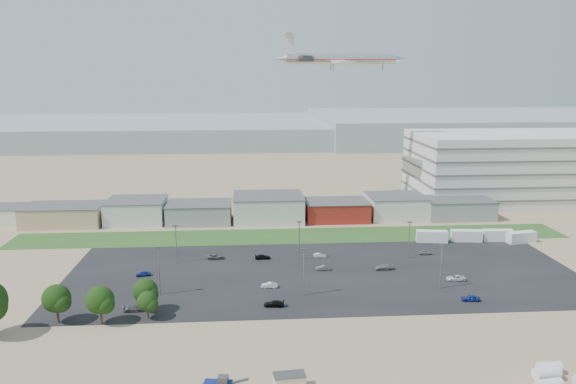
{
  "coord_description": "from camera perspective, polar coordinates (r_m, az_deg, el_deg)",
  "views": [
    {
      "loc": [
        -12.36,
        -104.95,
        45.78
      ],
      "look_at": [
        -3.18,
        22.0,
        19.34
      ],
      "focal_mm": 35.0,
      "sensor_mm": 36.0,
      "label": 1
    }
  ],
  "objects": [
    {
      "name": "tree_right",
      "position": [
        115.36,
        -14.27,
        -9.95
      ],
      "size": [
        5.15,
        5.15,
        7.73
      ],
      "primitive_type": null,
      "color": "black",
      "rests_on": "ground"
    },
    {
      "name": "box_trailer_a",
      "position": [
        162.89,
        14.41,
        -4.38
      ],
      "size": [
        8.82,
        3.95,
        3.19
      ],
      "primitive_type": null,
      "rotation": [
        0.0,
        0.0,
        -0.16
      ],
      "color": "silver",
      "rests_on": "ground"
    },
    {
      "name": "parked_car_11",
      "position": [
        145.23,
        3.27,
        -6.43
      ],
      "size": [
        3.38,
        1.23,
        1.11
      ],
      "primitive_type": "imported",
      "rotation": [
        0.0,
        0.0,
        1.55
      ],
      "color": "silver",
      "rests_on": "ground"
    },
    {
      "name": "lightpole_front_m",
      "position": [
        119.47,
        1.61,
        -8.14
      ],
      "size": [
        1.22,
        0.51,
        10.33
      ],
      "primitive_type": null,
      "color": "slate",
      "rests_on": "ground"
    },
    {
      "name": "portable_shed",
      "position": [
        87.99,
        0.14,
        -18.7
      ],
      "size": [
        5.01,
        2.95,
        2.41
      ],
      "primitive_type": null,
      "rotation": [
        0.0,
        0.0,
        0.1
      ],
      "color": "beige",
      "rests_on": "ground"
    },
    {
      "name": "storage_tank_ne",
      "position": [
        100.49,
        25.01,
        -15.84
      ],
      "size": [
        3.74,
        2.0,
        2.19
      ],
      "primitive_type": null,
      "rotation": [
        0.0,
        0.0,
        0.05
      ],
      "color": "silver",
      "rests_on": "ground"
    },
    {
      "name": "parked_car_7",
      "position": [
        136.04,
        3.58,
        -7.69
      ],
      "size": [
        3.51,
        1.22,
        1.16
      ],
      "primitive_type": "imported",
      "rotation": [
        0.0,
        0.0,
        -1.57
      ],
      "color": "#595B5E",
      "rests_on": "ground"
    },
    {
      "name": "airliner",
      "position": [
        205.2,
        5.41,
        13.31
      ],
      "size": [
        48.9,
        34.36,
        14.07
      ],
      "primitive_type": null,
      "rotation": [
        0.0,
        0.0,
        0.04
      ],
      "color": "silver"
    },
    {
      "name": "parked_car_0",
      "position": [
        134.72,
        16.67,
        -8.37
      ],
      "size": [
        4.44,
        2.24,
        1.2
      ],
      "primitive_type": "imported",
      "rotation": [
        0.0,
        0.0,
        -1.63
      ],
      "color": "silver",
      "rests_on": "ground"
    },
    {
      "name": "parking_garage",
      "position": [
        227.08,
        22.73,
        2.39
      ],
      "size": [
        80.0,
        40.0,
        25.0
      ],
      "primitive_type": "cube",
      "color": "silver",
      "rests_on": "ground"
    },
    {
      "name": "storage_tank_nw",
      "position": [
        98.31,
        24.79,
        -16.39
      ],
      "size": [
        4.24,
        2.54,
        2.4
      ],
      "primitive_type": null,
      "rotation": [
        0.0,
        0.0,
        0.14
      ],
      "color": "silver",
      "rests_on": "ground"
    },
    {
      "name": "hills_backdrop",
      "position": [
        425.21,
        2.97,
        6.15
      ],
      "size": [
        700.0,
        200.0,
        9.0
      ],
      "primitive_type": null,
      "color": "gray",
      "rests_on": "ground"
    },
    {
      "name": "tree_left",
      "position": [
        115.71,
        -22.45,
        -10.23
      ],
      "size": [
        5.66,
        5.66,
        8.49
      ],
      "primitive_type": null,
      "color": "black",
      "rests_on": "ground"
    },
    {
      "name": "parked_car_12",
      "position": [
        138.03,
        9.65,
        -7.52
      ],
      "size": [
        4.46,
        1.84,
        1.29
      ],
      "primitive_type": "imported",
      "rotation": [
        0.0,
        0.0,
        -1.56
      ],
      "color": "#A5A5AA",
      "rests_on": "ground"
    },
    {
      "name": "box_trailer_b",
      "position": [
        166.22,
        17.66,
        -4.25
      ],
      "size": [
        8.68,
        3.69,
        3.16
      ],
      "primitive_type": null,
      "rotation": [
        0.0,
        0.0,
        -0.13
      ],
      "color": "silver",
      "rests_on": "ground"
    },
    {
      "name": "building_row",
      "position": [
        180.9,
        -5.5,
        -1.67
      ],
      "size": [
        170.0,
        20.0,
        8.0
      ],
      "primitive_type": null,
      "color": "silver",
      "rests_on": "ground"
    },
    {
      "name": "tree_near",
      "position": [
        112.36,
        -14.09,
        -10.93
      ],
      "size": [
        4.2,
        4.2,
        6.3
      ],
      "primitive_type": null,
      "color": "black",
      "rests_on": "ground"
    },
    {
      "name": "parking_lot",
      "position": [
        134.2,
        3.58,
        -8.23
      ],
      "size": [
        120.0,
        50.0,
        0.01
      ],
      "primitive_type": "cube",
      "color": "black",
      "rests_on": "ground"
    },
    {
      "name": "parked_car_2",
      "position": [
        124.1,
        18.05,
        -10.2
      ],
      "size": [
        3.87,
        1.97,
        1.26
      ],
      "primitive_type": "imported",
      "rotation": [
        0.0,
        0.0,
        -1.7
      ],
      "color": "navy",
      "rests_on": "ground"
    },
    {
      "name": "lightpole_back_l",
      "position": [
        142.44,
        -11.29,
        -5.21
      ],
      "size": [
        1.13,
        0.47,
        9.62
      ],
      "primitive_type": null,
      "color": "slate",
      "rests_on": "ground"
    },
    {
      "name": "box_trailer_c",
      "position": [
        169.58,
        20.53,
        -4.14
      ],
      "size": [
        8.6,
        3.18,
        3.17
      ],
      "primitive_type": null,
      "rotation": [
        0.0,
        0.0,
        -0.06
      ],
      "color": "silver",
      "rests_on": "ground"
    },
    {
      "name": "grass_strip",
      "position": [
        163.95,
        0.35,
        -4.47
      ],
      "size": [
        160.0,
        16.0,
        0.02
      ],
      "primitive_type": "cube",
      "color": "#2B531F",
      "rests_on": "ground"
    },
    {
      "name": "tree_mid",
      "position": [
        112.24,
        -18.54,
        -10.64
      ],
      "size": [
        5.62,
        5.62,
        8.43
      ],
      "primitive_type": null,
      "color": "black",
      "rests_on": "ground"
    },
    {
      "name": "parked_car_3",
      "position": [
        115.62,
        -1.43,
        -11.27
      ],
      "size": [
        4.26,
        2.04,
        1.2
      ],
      "primitive_type": "imported",
      "rotation": [
        0.0,
        0.0,
        -1.66
      ],
      "color": "black",
      "rests_on": "ground"
    },
    {
      "name": "parked_car_6",
      "position": [
        143.8,
        -2.58,
        -6.6
      ],
      "size": [
        4.07,
        1.93,
        1.15
      ],
      "primitive_type": "imported",
      "rotation": [
        0.0,
        0.0,
        1.65
      ],
      "color": "black",
      "rests_on": "ground"
    },
    {
      "name": "parked_car_5",
      "position": [
        136.2,
        -14.48,
        -8.03
      ],
      "size": [
        3.54,
        1.79,
        1.16
      ],
      "primitive_type": "imported",
      "rotation": [
        0.0,
        0.0,
        -1.44
      ],
      "color": "navy",
      "rests_on": "ground"
    },
    {
      "name": "lightpole_front_l",
      "position": [
        122.74,
        -12.96,
        -7.83
      ],
      "size": [
        1.25,
        0.52,
        10.6
      ],
      "primitive_type": null,
      "color": "slate",
      "rests_on": "ground"
    },
    {
      "name": "parked_car_9",
      "position": [
        144.92,
        -7.36,
        -6.53
      ],
      "size": [
        4.5,
        2.45,
        1.2
      ],
      "primitive_type": "imported",
      "rotation": [
        0.0,
        0.0,
        1.68
      ],
      "color": "#595B5E",
      "rests_on": "ground"
    },
    {
      "name": "parked_car_8",
      "position": [
        151.58,
        13.75,
        -5.97
      ],
      "size": [
        3.4,
        1.63,
        1.12
      ],
      "primitive_type": "imported",
      "rotation": [
        0.0,
        0.0,
        1.47
      ],
      "color": "#A5A5AA",
      "rests_on": "ground"
    },
    {
      "name": "lightpole_back_r",
      "position": [
        146.57,
        12.19,
        -4.78
      ],
      "size": [
        1.12,
        0.47,
        9.56
      ],
      "primitive_type": null,
      "color": "slate",
      "rests_on": "ground"
    },
    {
      "name": "lightpole_back_m",
      "position": [
        141.89,
        1.16,
        -4.96
      ],
      "size": [
        1.18,
        0.49,
        10.02
      ],
      "primitive_type": null,
      "color": "slate",
      "rests_on": "ground"
    },
    {
      "name": "ground",
      "position": [
        115.16,
        2.42,
        -11.7
      ],
      "size": [
        700.0,
        700.0,
        0.0
      ],
      "primitive_type": "plane",
      "color": "#90805C",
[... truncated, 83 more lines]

